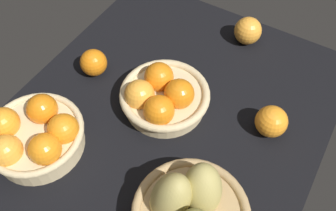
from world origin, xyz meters
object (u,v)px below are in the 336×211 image
loose_orange_front_gap (271,121)px  loose_orange_back_gap (248,31)px  basket_far_left (35,136)px  basket_center (163,96)px  loose_orange_side_gap (94,63)px

loose_orange_front_gap → loose_orange_back_gap: 29.96cm
basket_far_left → loose_orange_front_gap: basket_far_left is taller
basket_far_left → loose_orange_back_gap: bearing=-25.3°
basket_far_left → loose_orange_front_gap: size_ratio=2.90×
basket_center → loose_orange_front_gap: 25.67cm
basket_center → loose_orange_front_gap: (6.62, -24.80, -0.27)cm
basket_center → loose_orange_front_gap: size_ratio=2.92×
basket_far_left → loose_orange_side_gap: 24.62cm
basket_center → loose_orange_back_gap: size_ratio=2.87×
loose_orange_front_gap → loose_orange_back_gap: size_ratio=0.98×
loose_orange_front_gap → loose_orange_side_gap: size_ratio=1.06×
loose_orange_side_gap → basket_far_left: bearing=-172.6°
basket_far_left → loose_orange_side_gap: size_ratio=3.07×
basket_center → loose_orange_front_gap: basket_center is taller
basket_center → loose_orange_back_gap: 32.61cm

